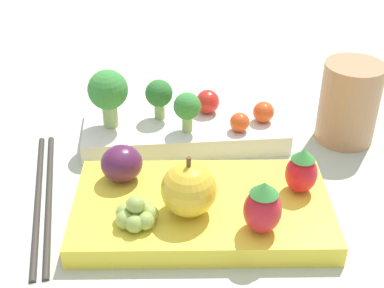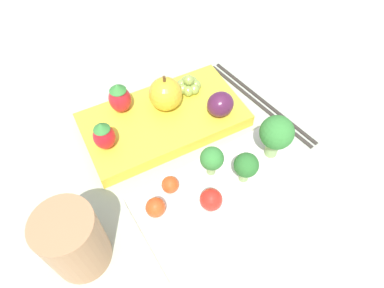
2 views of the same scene
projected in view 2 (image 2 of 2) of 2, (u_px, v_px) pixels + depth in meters
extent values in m
plane|color=#ADB7A3|center=(189.00, 163.00, 0.46)|extent=(4.00, 4.00, 0.00)
cube|color=silver|center=(225.00, 194.00, 0.42)|extent=(0.22, 0.12, 0.02)
cube|color=yellow|center=(164.00, 120.00, 0.49)|extent=(0.24, 0.15, 0.02)
cylinder|color=#93B770|center=(272.00, 147.00, 0.43)|extent=(0.02, 0.02, 0.02)
sphere|color=#388438|center=(277.00, 132.00, 0.40)|extent=(0.04, 0.04, 0.04)
cylinder|color=#93B770|center=(211.00, 168.00, 0.41)|extent=(0.01, 0.01, 0.02)
sphere|color=#388438|center=(212.00, 158.00, 0.40)|extent=(0.03, 0.03, 0.03)
cylinder|color=#93B770|center=(244.00, 175.00, 0.41)|extent=(0.01, 0.01, 0.02)
sphere|color=#2D702D|center=(246.00, 165.00, 0.39)|extent=(0.03, 0.03, 0.03)
sphere|color=#DB4C1E|center=(156.00, 207.00, 0.38)|extent=(0.02, 0.02, 0.02)
sphere|color=red|center=(211.00, 200.00, 0.38)|extent=(0.03, 0.03, 0.03)
sphere|color=#DB4C1E|center=(170.00, 185.00, 0.40)|extent=(0.02, 0.02, 0.02)
sphere|color=gold|center=(166.00, 94.00, 0.47)|extent=(0.05, 0.05, 0.05)
cylinder|color=brown|center=(164.00, 80.00, 0.45)|extent=(0.00, 0.00, 0.01)
ellipsoid|color=red|center=(104.00, 137.00, 0.43)|extent=(0.03, 0.03, 0.04)
cone|color=#388438|center=(101.00, 127.00, 0.42)|extent=(0.02, 0.02, 0.01)
ellipsoid|color=red|center=(120.00, 99.00, 0.47)|extent=(0.03, 0.03, 0.04)
cone|color=#388438|center=(117.00, 87.00, 0.45)|extent=(0.02, 0.02, 0.01)
ellipsoid|color=#511E42|center=(220.00, 104.00, 0.47)|extent=(0.04, 0.04, 0.03)
sphere|color=#8EA84C|center=(183.00, 89.00, 0.50)|extent=(0.02, 0.02, 0.02)
sphere|color=#8EA84C|center=(188.00, 91.00, 0.50)|extent=(0.02, 0.02, 0.02)
sphere|color=#8EA84C|center=(194.00, 89.00, 0.50)|extent=(0.02, 0.02, 0.02)
sphere|color=#8EA84C|center=(196.00, 85.00, 0.50)|extent=(0.02, 0.02, 0.02)
sphere|color=#8EA84C|center=(192.00, 82.00, 0.51)|extent=(0.02, 0.02, 0.02)
sphere|color=#8EA84C|center=(186.00, 81.00, 0.51)|extent=(0.02, 0.02, 0.02)
sphere|color=#8EA84C|center=(182.00, 84.00, 0.50)|extent=(0.02, 0.02, 0.02)
sphere|color=#8EA84C|center=(189.00, 80.00, 0.49)|extent=(0.02, 0.02, 0.02)
cylinder|color=tan|center=(74.00, 241.00, 0.35)|extent=(0.06, 0.06, 0.09)
cylinder|color=#332D28|center=(258.00, 103.00, 0.52)|extent=(0.02, 0.21, 0.01)
cylinder|color=#332D28|center=(263.00, 100.00, 0.52)|extent=(0.02, 0.21, 0.01)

